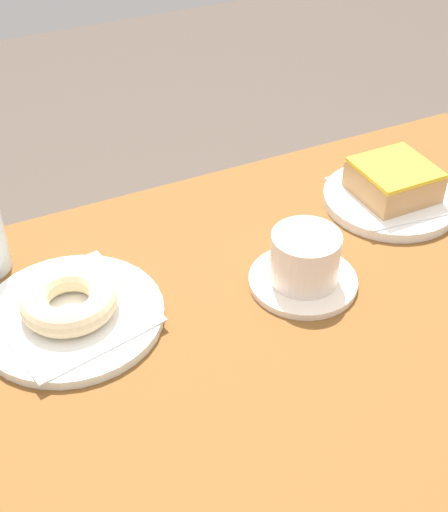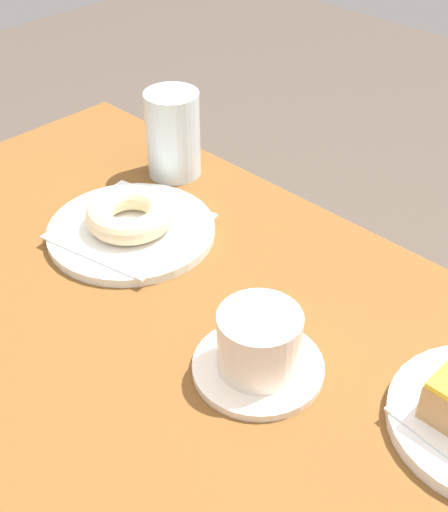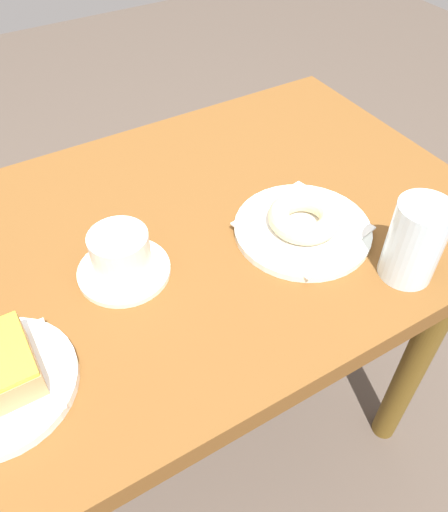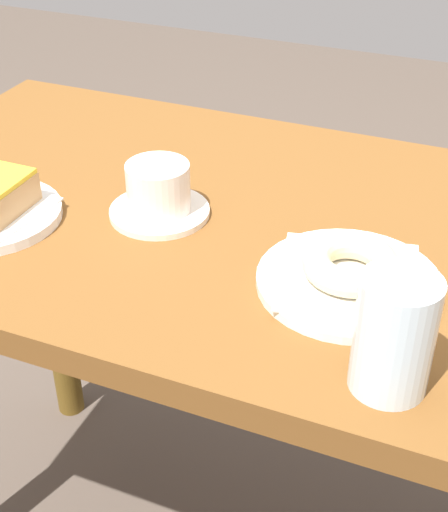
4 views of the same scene
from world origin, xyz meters
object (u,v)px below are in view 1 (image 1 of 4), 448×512
plate_glazed_square (390,199)px  plate_sugar_ring (72,316)px  donut_sugar_ring (69,300)px  coffee_cup (304,263)px  donut_glazed_square (394,180)px

plate_glazed_square → plate_sugar_ring: plate_glazed_square is taller
plate_sugar_ring → donut_sugar_ring: 0.03m
plate_sugar_ring → coffee_cup: bearing=167.4°
plate_sugar_ring → donut_sugar_ring: donut_sugar_ring is taller
donut_glazed_square → plate_sugar_ring: size_ratio=0.47×
donut_glazed_square → donut_sugar_ring: size_ratio=0.91×
plate_glazed_square → donut_glazed_square: size_ratio=1.88×
plate_sugar_ring → coffee_cup: coffee_cup is taller
donut_glazed_square → donut_sugar_ring: 0.49m
plate_glazed_square → coffee_cup: (0.21, 0.10, 0.03)m
plate_sugar_ring → donut_sugar_ring: (0.00, 0.00, 0.03)m
plate_glazed_square → donut_sugar_ring: bearing=4.3°
plate_glazed_square → donut_glazed_square: 0.03m
plate_glazed_square → coffee_cup: bearing=25.6°
plate_glazed_square → donut_glazed_square: bearing=90.0°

